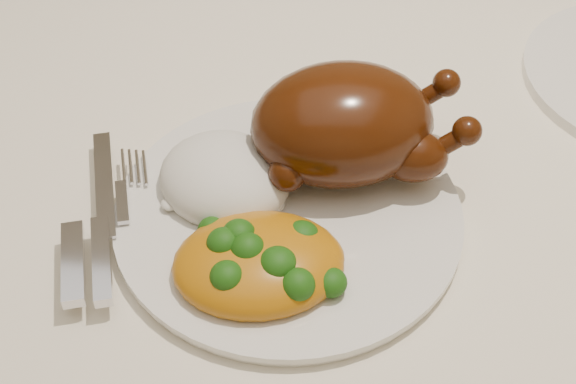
# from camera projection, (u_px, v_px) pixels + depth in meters

# --- Properties ---
(dining_table) EXTENTS (1.60, 0.90, 0.76)m
(dining_table) POSITION_uv_depth(u_px,v_px,m) (269.00, 173.00, 0.80)
(dining_table) COLOR brown
(dining_table) RESTS_ON floor
(tablecloth) EXTENTS (1.73, 1.03, 0.18)m
(tablecloth) POSITION_uv_depth(u_px,v_px,m) (268.00, 118.00, 0.75)
(tablecloth) COLOR white
(tablecloth) RESTS_ON dining_table
(dinner_plate) EXTENTS (0.34, 0.34, 0.01)m
(dinner_plate) POSITION_uv_depth(u_px,v_px,m) (288.00, 215.00, 0.62)
(dinner_plate) COLOR white
(dinner_plate) RESTS_ON tablecloth
(roast_chicken) EXTENTS (0.19, 0.14, 0.09)m
(roast_chicken) POSITION_uv_depth(u_px,v_px,m) (348.00, 124.00, 0.62)
(roast_chicken) COLOR #461907
(roast_chicken) RESTS_ON dinner_plate
(rice_mound) EXTENTS (0.14, 0.13, 0.06)m
(rice_mound) POSITION_uv_depth(u_px,v_px,m) (225.00, 179.00, 0.62)
(rice_mound) COLOR white
(rice_mound) RESTS_ON dinner_plate
(mac_and_cheese) EXTENTS (0.14, 0.12, 0.05)m
(mac_and_cheese) POSITION_uv_depth(u_px,v_px,m) (264.00, 261.00, 0.57)
(mac_and_cheese) COLOR #C9760C
(mac_and_cheese) RESTS_ON dinner_plate
(cutlery) EXTENTS (0.06, 0.18, 0.01)m
(cutlery) POSITION_uv_depth(u_px,v_px,m) (96.00, 235.00, 0.59)
(cutlery) COLOR silver
(cutlery) RESTS_ON dinner_plate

